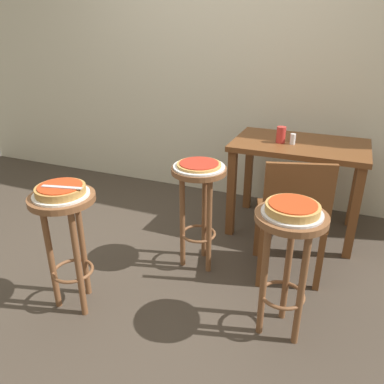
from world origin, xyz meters
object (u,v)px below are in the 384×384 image
object	(u,v)px
cup_near_edge	(281,135)
condiment_shaker	(293,139)
serving_plate_leftside	(199,167)
pizza_server_knife	(62,187)
stool_middle	(288,249)
pizza_leftside	(199,164)
serving_plate_foreground	(61,194)
dining_table	(299,159)
pizza_foreground	(60,190)
stool_foreground	(66,228)
pizza_middle	(293,208)
wooden_chair	(292,215)
serving_plate_middle	(292,213)
stool_leftside	(199,196)

from	to	relation	value
cup_near_edge	condiment_shaker	xyz separation A→B (m)	(0.09, -0.01, -0.02)
serving_plate_leftside	pizza_server_knife	distance (m)	0.86
stool_middle	pizza_leftside	size ratio (longest dim) A/B	2.56
serving_plate_foreground	stool_middle	xyz separation A→B (m)	(1.17, 0.25, -0.21)
dining_table	serving_plate_leftside	bearing A→B (deg)	-124.78
pizza_foreground	stool_foreground	bearing A→B (deg)	-45.00
pizza_foreground	stool_middle	size ratio (longest dim) A/B	0.36
dining_table	pizza_server_knife	size ratio (longest dim) A/B	4.51
cup_near_edge	pizza_server_knife	distance (m)	1.66
serving_plate_foreground	dining_table	distance (m)	1.78
stool_foreground	pizza_foreground	size ratio (longest dim) A/B	2.75
pizza_middle	serving_plate_foreground	bearing A→B (deg)	-167.96
pizza_leftside	pizza_foreground	bearing A→B (deg)	-127.58
stool_foreground	stool_middle	bearing A→B (deg)	12.04
serving_plate_foreground	stool_middle	size ratio (longest dim) A/B	0.41
cup_near_edge	serving_plate_leftside	bearing A→B (deg)	-118.63
stool_foreground	wooden_chair	xyz separation A→B (m)	(1.12, 0.76, -0.06)
cup_near_edge	stool_middle	bearing A→B (deg)	-76.75
stool_middle	pizza_leftside	distance (m)	0.81
cup_near_edge	serving_plate_foreground	bearing A→B (deg)	-123.26
pizza_leftside	pizza_server_knife	xyz separation A→B (m)	(-0.49, -0.70, 0.04)
condiment_shaker	wooden_chair	xyz separation A→B (m)	(0.13, -0.62, -0.31)
serving_plate_middle	dining_table	bearing A→B (deg)	95.98
pizza_middle	dining_table	size ratio (longest dim) A/B	0.26
stool_middle	pizza_leftside	bearing A→B (deg)	146.56
serving_plate_foreground	pizza_middle	size ratio (longest dim) A/B	1.15
pizza_leftside	cup_near_edge	bearing A→B (deg)	61.37
stool_leftside	cup_near_edge	xyz separation A→B (m)	(0.38, 0.70, 0.28)
stool_middle	pizza_server_knife	xyz separation A→B (m)	(-1.14, -0.27, 0.26)
pizza_leftside	stool_leftside	bearing A→B (deg)	0.00
serving_plate_middle	wooden_chair	xyz separation A→B (m)	(-0.05, 0.51, -0.26)
pizza_foreground	pizza_server_knife	world-z (taller)	pizza_server_knife
pizza_middle	dining_table	xyz separation A→B (m)	(-0.12, 1.19, -0.14)
wooden_chair	condiment_shaker	bearing A→B (deg)	101.45
dining_table	wooden_chair	bearing A→B (deg)	-83.86
stool_leftside	pizza_leftside	size ratio (longest dim) A/B	2.56
pizza_middle	serving_plate_leftside	xyz separation A→B (m)	(-0.65, 0.43, -0.03)
stool_middle	condiment_shaker	world-z (taller)	condiment_shaker
serving_plate_leftside	wooden_chair	distance (m)	0.66
stool_foreground	stool_middle	distance (m)	1.20
serving_plate_middle	pizza_server_knife	world-z (taller)	pizza_server_knife
serving_plate_middle	pizza_server_knife	size ratio (longest dim) A/B	1.36
pizza_foreground	wooden_chair	distance (m)	1.39
stool_foreground	pizza_foreground	bearing A→B (deg)	135.00
stool_foreground	wooden_chair	world-z (taller)	wooden_chair
serving_plate_foreground	serving_plate_middle	size ratio (longest dim) A/B	1.01
dining_table	serving_plate_middle	bearing A→B (deg)	-84.02
pizza_foreground	pizza_middle	distance (m)	1.20
dining_table	pizza_server_knife	distance (m)	1.79
dining_table	cup_near_edge	size ratio (longest dim) A/B	8.20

